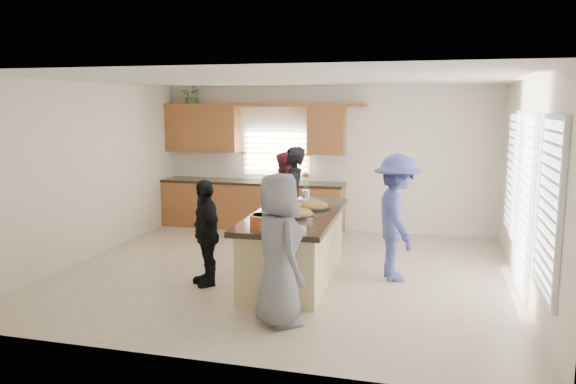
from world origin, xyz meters
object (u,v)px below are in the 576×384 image
(woman_left_front, at_px, (206,232))
(woman_right_front, at_px, (279,250))
(island, at_px, (295,248))
(salad_bowl, at_px, (265,220))
(woman_right_back, at_px, (397,217))
(woman_left_mid, at_px, (284,199))
(woman_left_back, at_px, (293,200))

(woman_left_front, distance_m, woman_right_front, 1.73)
(island, distance_m, salad_bowl, 1.16)
(salad_bowl, distance_m, woman_right_back, 2.02)
(island, distance_m, woman_left_front, 1.28)
(woman_left_front, bearing_deg, woman_right_back, 68.13)
(woman_right_back, distance_m, woman_right_front, 2.30)
(salad_bowl, distance_m, woman_right_front, 0.75)
(island, distance_m, woman_left_mid, 2.01)
(salad_bowl, xyz_separation_m, woman_right_back, (1.51, 1.34, -0.15))
(woman_left_front, distance_m, woman_right_back, 2.66)
(woman_right_back, bearing_deg, island, 87.72)
(woman_left_mid, relative_size, woman_left_front, 1.13)
(woman_right_front, bearing_deg, island, -29.49)
(woman_left_back, bearing_deg, salad_bowl, -4.12)
(woman_right_front, bearing_deg, woman_left_back, -25.65)
(salad_bowl, height_order, woman_left_front, woman_left_front)
(salad_bowl, distance_m, woman_left_front, 1.13)
(woman_left_front, xyz_separation_m, woman_right_back, (2.50, 0.89, 0.16))
(island, height_order, woman_left_front, woman_left_front)
(woman_left_back, xyz_separation_m, woman_right_front, (0.62, -3.06, -0.02))
(salad_bowl, relative_size, woman_right_back, 0.22)
(woman_right_back, bearing_deg, woman_right_front, 133.27)
(woman_right_back, xyz_separation_m, woman_right_front, (-1.16, -1.98, -0.03))
(salad_bowl, relative_size, woman_left_front, 0.27)
(salad_bowl, bearing_deg, woman_right_front, -61.37)
(salad_bowl, height_order, woman_right_back, woman_right_back)
(woman_left_mid, bearing_deg, island, 28.29)
(island, xyz_separation_m, salad_bowl, (-0.13, -0.99, 0.59))
(salad_bowl, relative_size, woman_right_front, 0.23)
(salad_bowl, height_order, woman_right_front, woman_right_front)
(woman_left_mid, bearing_deg, salad_bowl, 19.20)
(woman_left_mid, height_order, woman_right_front, woman_right_front)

